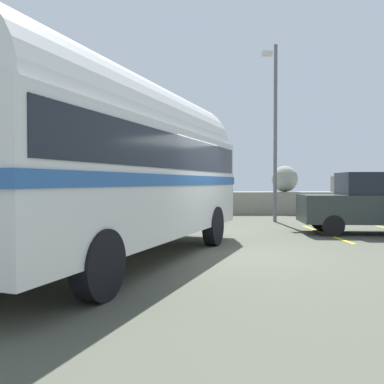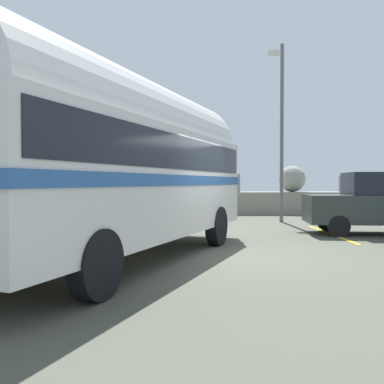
{
  "view_description": "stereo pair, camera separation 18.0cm",
  "coord_description": "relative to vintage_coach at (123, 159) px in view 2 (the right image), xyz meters",
  "views": [
    {
      "loc": [
        -0.76,
        -9.15,
        1.59
      ],
      "look_at": [
        -0.56,
        -1.18,
        1.4
      ],
      "focal_mm": 39.42,
      "sensor_mm": 36.0,
      "label": 1
    },
    {
      "loc": [
        -0.58,
        -9.15,
        1.59
      ],
      "look_at": [
        -0.56,
        -1.18,
        1.4
      ],
      "focal_mm": 39.42,
      "sensor_mm": 36.0,
      "label": 2
    }
  ],
  "objects": [
    {
      "name": "vintage_coach",
      "position": [
        0.0,
        0.0,
        0.0
      ],
      "size": [
        5.34,
        8.87,
        3.7
      ],
      "rotation": [
        0.0,
        0.0,
        -0.37
      ],
      "color": "black",
      "rests_on": "ground"
    },
    {
      "name": "parked_car_nearest",
      "position": [
        6.96,
        4.26,
        -1.08
      ],
      "size": [
        4.24,
        2.07,
        1.86
      ],
      "rotation": [
        0.0,
        0.0,
        1.48
      ],
      "color": "black",
      "rests_on": "ground"
    },
    {
      "name": "breakwater",
      "position": [
        1.75,
        12.58,
        -1.31
      ],
      "size": [
        31.36,
        1.9,
        2.4
      ],
      "color": "gray",
      "rests_on": "ground"
    },
    {
      "name": "ground",
      "position": [
        1.93,
        0.77,
        -2.04
      ],
      "size": [
        32.0,
        26.0,
        0.02
      ],
      "color": "#4B4E41"
    },
    {
      "name": "lamp_post",
      "position": [
        4.86,
        8.28,
        1.85
      ],
      "size": [
        0.46,
        1.01,
        6.98
      ],
      "color": "#5B5B60",
      "rests_on": "ground"
    }
  ]
}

